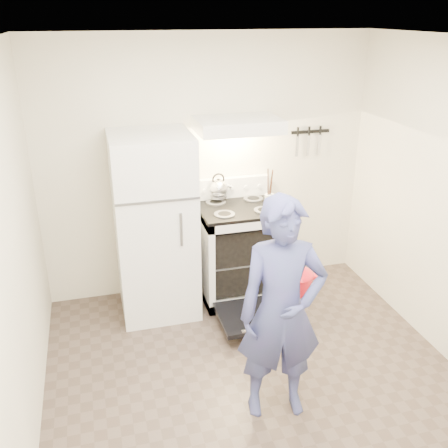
{
  "coord_description": "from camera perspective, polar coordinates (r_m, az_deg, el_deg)",
  "views": [
    {
      "loc": [
        -1.06,
        -2.72,
        2.65
      ],
      "look_at": [
        -0.05,
        1.0,
        1.0
      ],
      "focal_mm": 40.0,
      "sensor_mm": 36.0,
      "label": 1
    }
  ],
  "objects": [
    {
      "name": "back_wall",
      "position": [
        4.85,
        -1.91,
        6.38
      ],
      "size": [
        3.2,
        0.02,
        2.5
      ],
      "primitive_type": "cube",
      "color": "#ECE4C6",
      "rests_on": "ground"
    },
    {
      "name": "pizza_stone",
      "position": [
        4.88,
        2.78,
        -3.58
      ],
      "size": [
        0.35,
        0.35,
        0.02
      ],
      "primitive_type": "cylinder",
      "color": "olive",
      "rests_on": "oven_rack"
    },
    {
      "name": "stove_body",
      "position": [
        4.91,
        1.71,
        -3.35
      ],
      "size": [
        0.76,
        0.65,
        0.92
      ],
      "primitive_type": "cube",
      "color": "white",
      "rests_on": "floor"
    },
    {
      "name": "tea_kettle",
      "position": [
        4.82,
        -0.65,
        4.25
      ],
      "size": [
        0.22,
        0.18,
        0.27
      ],
      "primitive_type": null,
      "color": "#BABBBF",
      "rests_on": "cooktop"
    },
    {
      "name": "utensil_jar",
      "position": [
        4.59,
        5.21,
        2.61
      ],
      "size": [
        0.09,
        0.09,
        0.13
      ],
      "primitive_type": "cylinder",
      "rotation": [
        0.0,
        0.0,
        0.01
      ],
      "color": "silver",
      "rests_on": "cooktop"
    },
    {
      "name": "oven_rack",
      "position": [
        4.92,
        1.71,
        -3.56
      ],
      "size": [
        0.6,
        0.52,
        0.01
      ],
      "primitive_type": "cube",
      "color": "slate",
      "rests_on": "stove_body"
    },
    {
      "name": "person",
      "position": [
        3.39,
        6.59,
        -9.91
      ],
      "size": [
        0.64,
        0.46,
        1.62
      ],
      "primitive_type": "imported",
      "rotation": [
        0.0,
        0.0,
        -0.13
      ],
      "color": "#354470",
      "rests_on": "floor"
    },
    {
      "name": "floor",
      "position": [
        3.95,
        4.76,
        -19.15
      ],
      "size": [
        3.6,
        3.6,
        0.0
      ],
      "primitive_type": "plane",
      "color": "brown",
      "rests_on": "ground"
    },
    {
      "name": "dutch_oven",
      "position": [
        3.65,
        8.06,
        -6.53
      ],
      "size": [
        0.33,
        0.26,
        0.22
      ],
      "primitive_type": null,
      "color": "red",
      "rests_on": "person"
    },
    {
      "name": "cooktop",
      "position": [
        4.71,
        1.78,
        1.82
      ],
      "size": [
        0.76,
        0.65,
        0.03
      ],
      "primitive_type": "cube",
      "color": "black",
      "rests_on": "stove_body"
    },
    {
      "name": "range_hood",
      "position": [
        4.56,
        1.63,
        11.26
      ],
      "size": [
        0.76,
        0.5,
        0.12
      ],
      "primitive_type": "cube",
      "color": "white",
      "rests_on": "back_wall"
    },
    {
      "name": "refrigerator",
      "position": [
        4.57,
        -7.91,
        -0.27
      ],
      "size": [
        0.7,
        0.7,
        1.7
      ],
      "primitive_type": "cube",
      "color": "white",
      "rests_on": "floor"
    },
    {
      "name": "knife_strip",
      "position": [
        5.1,
        9.85,
        10.37
      ],
      "size": [
        0.4,
        0.02,
        0.03
      ],
      "primitive_type": "cube",
      "color": "black",
      "rests_on": "back_wall"
    },
    {
      "name": "oven_door",
      "position": [
        4.58,
        3.83,
        -10.32
      ],
      "size": [
        0.7,
        0.54,
        0.04
      ],
      "primitive_type": "cube",
      "color": "black",
      "rests_on": "floor"
    },
    {
      "name": "backsplash",
      "position": [
        4.93,
        0.84,
        4.23
      ],
      "size": [
        0.76,
        0.07,
        0.2
      ],
      "primitive_type": "cube",
      "color": "white",
      "rests_on": "cooktop"
    }
  ]
}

